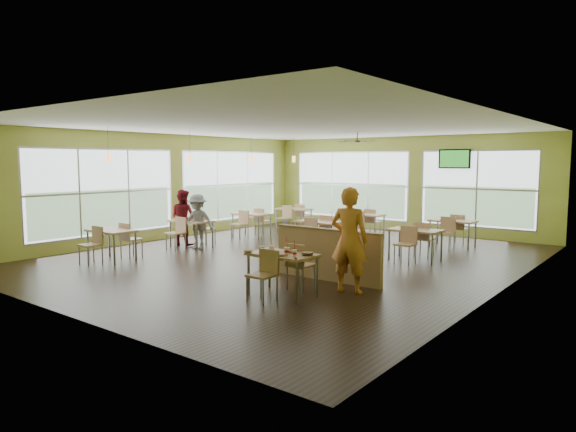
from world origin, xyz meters
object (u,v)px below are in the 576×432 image
(man_plaid, at_px, (349,240))
(food_basket, at_px, (307,253))
(half_wall_divider, at_px, (328,254))
(main_table, at_px, (282,260))

(man_plaid, xyz_separation_m, food_basket, (-0.38, -0.76, -0.18))
(half_wall_divider, bearing_deg, main_table, -90.00)
(man_plaid, bearing_deg, half_wall_divider, -44.85)
(main_table, bearing_deg, food_basket, 14.99)
(food_basket, bearing_deg, main_table, -165.01)
(main_table, xyz_separation_m, food_basket, (0.46, 0.12, 0.15))
(main_table, distance_m, food_basket, 0.50)
(main_table, relative_size, man_plaid, 0.79)
(main_table, relative_size, food_basket, 6.87)
(half_wall_divider, xyz_separation_m, food_basket, (0.46, -1.33, 0.26))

